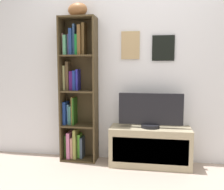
{
  "coord_description": "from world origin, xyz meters",
  "views": [
    {
      "loc": [
        0.26,
        -2.05,
        1.2
      ],
      "look_at": [
        -0.2,
        0.85,
        0.86
      ],
      "focal_mm": 40.38,
      "sensor_mm": 36.0,
      "label": 1
    }
  ],
  "objects_px": {
    "bookshelf": "(76,91)",
    "television": "(151,111)",
    "football": "(78,10)",
    "tv_stand": "(150,147)"
  },
  "relations": [
    {
      "from": "bookshelf",
      "to": "football",
      "type": "xyz_separation_m",
      "value": [
        0.04,
        -0.03,
        0.99
      ]
    },
    {
      "from": "football",
      "to": "television",
      "type": "bearing_deg",
      "value": -3.17
    },
    {
      "from": "bookshelf",
      "to": "television",
      "type": "relative_size",
      "value": 2.37
    },
    {
      "from": "tv_stand",
      "to": "football",
      "type": "bearing_deg",
      "value": 176.76
    },
    {
      "from": "tv_stand",
      "to": "television",
      "type": "xyz_separation_m",
      "value": [
        -0.0,
        0.0,
        0.44
      ]
    },
    {
      "from": "bookshelf",
      "to": "television",
      "type": "xyz_separation_m",
      "value": [
        0.93,
        -0.08,
        -0.21
      ]
    },
    {
      "from": "football",
      "to": "tv_stand",
      "type": "xyz_separation_m",
      "value": [
        0.89,
        -0.05,
        -1.64
      ]
    },
    {
      "from": "bookshelf",
      "to": "football",
      "type": "height_order",
      "value": "football"
    },
    {
      "from": "football",
      "to": "tv_stand",
      "type": "distance_m",
      "value": 1.87
    },
    {
      "from": "tv_stand",
      "to": "television",
      "type": "distance_m",
      "value": 0.44
    }
  ]
}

